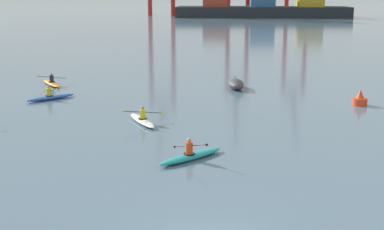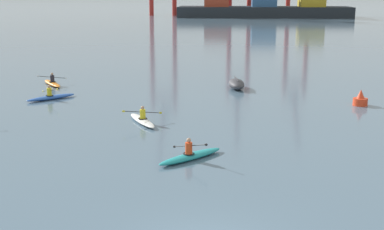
{
  "view_description": "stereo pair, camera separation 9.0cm",
  "coord_description": "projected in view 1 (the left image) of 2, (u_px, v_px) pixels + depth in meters",
  "views": [
    {
      "loc": [
        0.48,
        -12.79,
        7.01
      ],
      "look_at": [
        -1.43,
        13.78,
        0.6
      ],
      "focal_mm": 49.06,
      "sensor_mm": 36.0,
      "label": 1
    },
    {
      "loc": [
        0.57,
        -12.78,
        7.01
      ],
      "look_at": [
        -1.43,
        13.78,
        0.6
      ],
      "focal_mm": 49.06,
      "sensor_mm": 36.0,
      "label": 2
    }
  ],
  "objects": [
    {
      "name": "kayak_teal",
      "position": [
        191.0,
        155.0,
        22.12
      ],
      "size": [
        2.8,
        2.86,
        0.96
      ],
      "color": "teal",
      "rests_on": "ground"
    },
    {
      "name": "capsized_dinghy",
      "position": [
        236.0,
        84.0,
        37.75
      ],
      "size": [
        1.41,
        2.71,
        0.76
      ],
      "color": "#38383D",
      "rests_on": "ground"
    },
    {
      "name": "container_barge",
      "position": [
        263.0,
        7.0,
        134.01
      ],
      "size": [
        43.62,
        11.46,
        7.58
      ],
      "color": "#1E2328",
      "rests_on": "ground"
    },
    {
      "name": "kayak_white",
      "position": [
        142.0,
        120.0,
        28.13
      ],
      "size": [
        2.18,
        3.26,
        0.95
      ],
      "color": "silver",
      "rests_on": "ground"
    },
    {
      "name": "kayak_orange",
      "position": [
        52.0,
        83.0,
        39.2
      ],
      "size": [
        2.45,
        3.13,
        0.95
      ],
      "color": "orange",
      "rests_on": "ground"
    },
    {
      "name": "channel_buoy",
      "position": [
        360.0,
        100.0,
        32.38
      ],
      "size": [
        0.9,
        0.9,
        1.0
      ],
      "color": "red",
      "rests_on": "ground"
    },
    {
      "name": "kayak_blue",
      "position": [
        50.0,
        97.0,
        34.12
      ],
      "size": [
        2.8,
        2.86,
        0.95
      ],
      "color": "#2856B2",
      "rests_on": "ground"
    }
  ]
}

